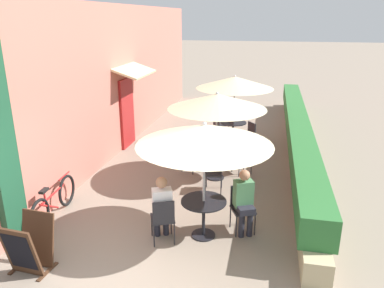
% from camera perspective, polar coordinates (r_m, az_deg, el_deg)
% --- Properties ---
extents(ground_plane, '(120.00, 120.00, 0.00)m').
position_cam_1_polar(ground_plane, '(6.17, -9.19, -20.12)').
color(ground_plane, gray).
extents(cafe_facade_wall, '(0.98, 13.53, 4.20)m').
position_cam_1_polar(cafe_facade_wall, '(12.04, -9.88, 10.16)').
color(cafe_facade_wall, '#C66B5B').
rests_on(cafe_facade_wall, ground_plane).
extents(planter_hedge, '(0.60, 12.53, 1.01)m').
position_cam_1_polar(planter_hedge, '(11.61, 15.74, 1.53)').
color(planter_hedge, tan).
rests_on(planter_hedge, ground_plane).
extents(patio_table_near, '(0.83, 0.83, 0.72)m').
position_cam_1_polar(patio_table_near, '(6.88, 1.78, -9.98)').
color(patio_table_near, black).
rests_on(patio_table_near, ground_plane).
extents(patio_umbrella_near, '(2.36, 2.36, 2.19)m').
position_cam_1_polar(patio_umbrella_near, '(6.32, 1.92, 1.43)').
color(patio_umbrella_near, '#B7B7BC').
rests_on(patio_umbrella_near, ground_plane).
extents(cafe_chair_near_left, '(0.53, 0.53, 0.87)m').
position_cam_1_polar(cafe_chair_near_left, '(7.15, 7.58, -9.15)').
color(cafe_chair_near_left, '#232328').
rests_on(cafe_chair_near_left, ground_plane).
extents(seated_patron_near_left, '(0.45, 0.50, 1.25)m').
position_cam_1_polar(seated_patron_near_left, '(6.98, 7.95, -8.33)').
color(seated_patron_near_left, '#23232D').
rests_on(seated_patron_near_left, ground_plane).
extents(cafe_chair_near_right, '(0.53, 0.53, 0.87)m').
position_cam_1_polar(cafe_chair_near_right, '(6.71, -4.44, -11.05)').
color(cafe_chair_near_right, '#232328').
rests_on(cafe_chair_near_right, ground_plane).
extents(seated_patron_near_right, '(0.45, 0.50, 1.25)m').
position_cam_1_polar(seated_patron_near_right, '(6.73, -4.61, -9.32)').
color(seated_patron_near_right, '#23232D').
rests_on(seated_patron_near_right, ground_plane).
extents(patio_table_mid, '(0.83, 0.83, 0.72)m').
position_cam_1_polar(patio_table_mid, '(9.28, 3.65, -2.13)').
color(patio_table_mid, black).
rests_on(patio_table_mid, ground_plane).
extents(patio_umbrella_mid, '(2.36, 2.36, 2.19)m').
position_cam_1_polar(patio_umbrella_mid, '(8.87, 3.84, 6.51)').
color(patio_umbrella_mid, '#B7B7BC').
rests_on(patio_umbrella_mid, ground_plane).
extents(cafe_chair_mid_left, '(0.43, 0.43, 0.87)m').
position_cam_1_polar(cafe_chair_mid_left, '(8.59, 3.86, -4.06)').
color(cafe_chair_mid_left, '#232328').
rests_on(cafe_chair_mid_left, ground_plane).
extents(cafe_chair_mid_right, '(0.56, 0.56, 0.87)m').
position_cam_1_polar(cafe_chair_mid_right, '(9.70, 7.42, -1.45)').
color(cafe_chair_mid_right, '#232328').
rests_on(cafe_chair_mid_right, ground_plane).
extents(cafe_chair_mid_back, '(0.53, 0.53, 0.87)m').
position_cam_1_polar(cafe_chair_mid_back, '(9.64, -0.35, -1.41)').
color(cafe_chair_mid_back, '#232328').
rests_on(cafe_chair_mid_back, ground_plane).
extents(patio_table_far, '(0.83, 0.83, 0.72)m').
position_cam_1_polar(patio_table_far, '(11.86, 6.27, 2.49)').
color(patio_table_far, black).
rests_on(patio_table_far, ground_plane).
extents(patio_umbrella_far, '(2.36, 2.36, 2.19)m').
position_cam_1_polar(patio_umbrella_far, '(11.54, 6.53, 9.31)').
color(patio_umbrella_far, '#B7B7BC').
rests_on(patio_umbrella_far, ground_plane).
extents(cafe_chair_far_left, '(0.56, 0.56, 0.87)m').
position_cam_1_polar(cafe_chair_far_left, '(12.45, 4.16, 3.25)').
color(cafe_chair_far_left, '#232328').
rests_on(cafe_chair_far_left, ground_plane).
extents(cafe_chair_far_right, '(0.56, 0.56, 0.87)m').
position_cam_1_polar(cafe_chair_far_right, '(11.30, 8.59, 1.46)').
color(cafe_chair_far_right, '#232328').
rests_on(cafe_chair_far_right, ground_plane).
extents(coffee_cup_far, '(0.07, 0.07, 0.09)m').
position_cam_1_polar(coffee_cup_far, '(11.85, 5.95, 3.63)').
color(coffee_cup_far, '#B73D3D').
rests_on(coffee_cup_far, patio_table_far).
extents(bicycle_leaning, '(0.18, 1.78, 0.77)m').
position_cam_1_polar(bicycle_leaning, '(8.03, -20.30, -8.26)').
color(bicycle_leaning, black).
rests_on(bicycle_leaning, ground_plane).
extents(menu_board, '(0.64, 0.67, 0.90)m').
position_cam_1_polar(menu_board, '(6.61, -23.51, -14.00)').
color(menu_board, '#422819').
rests_on(menu_board, ground_plane).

